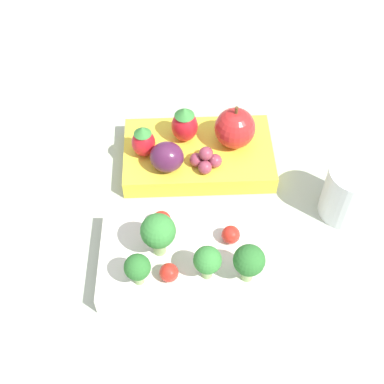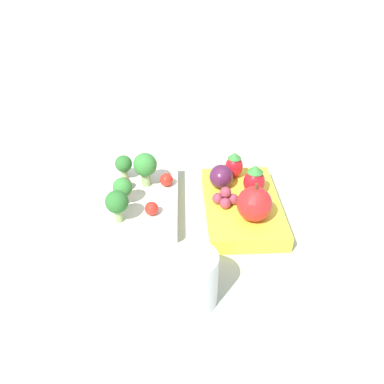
{
  "view_description": "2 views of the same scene",
  "coord_description": "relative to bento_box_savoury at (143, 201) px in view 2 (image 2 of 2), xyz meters",
  "views": [
    {
      "loc": [
        -0.02,
        0.39,
        0.54
      ],
      "look_at": [
        0.01,
        -0.0,
        0.04
      ],
      "focal_mm": 50.0,
      "sensor_mm": 36.0,
      "label": 1
    },
    {
      "loc": [
        -0.54,
        -0.04,
        0.42
      ],
      "look_at": [
        0.01,
        -0.0,
        0.04
      ],
      "focal_mm": 40.0,
      "sensor_mm": 36.0,
      "label": 2
    }
  ],
  "objects": [
    {
      "name": "ground_plane",
      "position": [
        -0.01,
        -0.08,
        -0.01
      ],
      "size": [
        4.0,
        4.0,
        0.0
      ],
      "primitive_type": "plane",
      "color": "#ADB7A3"
    },
    {
      "name": "bento_box_savoury",
      "position": [
        0.0,
        0.0,
        0.0
      ],
      "size": [
        0.2,
        0.13,
        0.03
      ],
      "color": "silver",
      "rests_on": "ground_plane"
    },
    {
      "name": "bento_box_fruit",
      "position": [
        -0.0,
        -0.16,
        0.0
      ],
      "size": [
        0.21,
        0.14,
        0.03
      ],
      "color": "yellow",
      "rests_on": "ground_plane"
    },
    {
      "name": "broccoli_floret_0",
      "position": [
        -0.03,
        0.02,
        0.04
      ],
      "size": [
        0.03,
        0.03,
        0.05
      ],
      "color": "#93B770",
      "rests_on": "bento_box_savoury"
    },
    {
      "name": "broccoli_floret_1",
      "position": [
        0.03,
        -0.0,
        0.05
      ],
      "size": [
        0.04,
        0.04,
        0.06
      ],
      "color": "#93B770",
      "rests_on": "bento_box_savoury"
    },
    {
      "name": "broccoli_floret_2",
      "position": [
        -0.07,
        0.02,
        0.05
      ],
      "size": [
        0.03,
        0.03,
        0.05
      ],
      "color": "#93B770",
      "rests_on": "bento_box_savoury"
    },
    {
      "name": "broccoli_floret_3",
      "position": [
        0.05,
        0.04,
        0.04
      ],
      "size": [
        0.03,
        0.03,
        0.04
      ],
      "color": "#93B770",
      "rests_on": "bento_box_savoury"
    },
    {
      "name": "cherry_tomato_0",
      "position": [
        -0.05,
        -0.02,
        0.02
      ],
      "size": [
        0.02,
        0.02,
        0.02
      ],
      "color": "red",
      "rests_on": "bento_box_savoury"
    },
    {
      "name": "cherry_tomato_1",
      "position": [
        0.01,
        0.03,
        0.02
      ],
      "size": [
        0.02,
        0.02,
        0.02
      ],
      "color": "red",
      "rests_on": "bento_box_savoury"
    },
    {
      "name": "cherry_tomato_2",
      "position": [
        0.03,
        -0.04,
        0.02
      ],
      "size": [
        0.02,
        0.02,
        0.02
      ],
      "color": "red",
      "rests_on": "bento_box_savoury"
    },
    {
      "name": "apple",
      "position": [
        -0.05,
        -0.18,
        0.04
      ],
      "size": [
        0.05,
        0.05,
        0.06
      ],
      "color": "red",
      "rests_on": "bento_box_fruit"
    },
    {
      "name": "strawberry_0",
      "position": [
        0.02,
        -0.18,
        0.04
      ],
      "size": [
        0.03,
        0.03,
        0.05
      ],
      "color": "red",
      "rests_on": "bento_box_fruit"
    },
    {
      "name": "strawberry_1",
      "position": [
        0.07,
        -0.15,
        0.04
      ],
      "size": [
        0.03,
        0.03,
        0.05
      ],
      "color": "red",
      "rests_on": "bento_box_fruit"
    },
    {
      "name": "plum",
      "position": [
        0.03,
        -0.13,
        0.03
      ],
      "size": [
        0.04,
        0.04,
        0.04
      ],
      "color": "#511E42",
      "rests_on": "bento_box_fruit"
    },
    {
      "name": "grape_cluster",
      "position": [
        -0.01,
        -0.13,
        0.02
      ],
      "size": [
        0.04,
        0.04,
        0.03
      ],
      "color": "#93384C",
      "rests_on": "bento_box_fruit"
    },
    {
      "name": "drinking_cup",
      "position": [
        -0.19,
        -0.1,
        0.02
      ],
      "size": [
        0.06,
        0.06,
        0.07
      ],
      "color": "silver",
      "rests_on": "ground_plane"
    }
  ]
}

